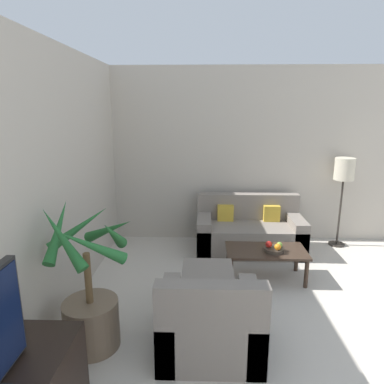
{
  "coord_description": "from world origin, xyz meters",
  "views": [
    {
      "loc": [
        -1.79,
        1.11,
        2.08
      ],
      "look_at": [
        -1.92,
        5.49,
        1.0
      ],
      "focal_mm": 32.0,
      "sensor_mm": 36.0,
      "label": 1
    }
  ],
  "objects_px": {
    "floor_lamp": "(344,174)",
    "apple_green": "(280,245)",
    "coffee_table": "(266,254)",
    "orange_fruit": "(278,247)",
    "armchair": "(210,323)",
    "potted_palm": "(90,301)",
    "sofa_loveseat": "(249,232)",
    "ottoman": "(208,286)",
    "fruit_bowl": "(274,250)",
    "apple_red": "(269,244)"
  },
  "relations": [
    {
      "from": "coffee_table",
      "to": "apple_red",
      "type": "relative_size",
      "value": 12.04
    },
    {
      "from": "fruit_bowl",
      "to": "orange_fruit",
      "type": "bearing_deg",
      "value": -62.5
    },
    {
      "from": "apple_green",
      "to": "armchair",
      "type": "xyz_separation_m",
      "value": [
        -0.87,
        -1.31,
        -0.19
      ]
    },
    {
      "from": "coffee_table",
      "to": "orange_fruit",
      "type": "relative_size",
      "value": 12.52
    },
    {
      "from": "floor_lamp",
      "to": "coffee_table",
      "type": "distance_m",
      "value": 1.9
    },
    {
      "from": "sofa_loveseat",
      "to": "floor_lamp",
      "type": "distance_m",
      "value": 1.66
    },
    {
      "from": "floor_lamp",
      "to": "apple_green",
      "type": "bearing_deg",
      "value": -135.19
    },
    {
      "from": "armchair",
      "to": "potted_palm",
      "type": "bearing_deg",
      "value": 177.73
    },
    {
      "from": "orange_fruit",
      "to": "ottoman",
      "type": "relative_size",
      "value": 0.14
    },
    {
      "from": "apple_red",
      "to": "ottoman",
      "type": "bearing_deg",
      "value": -143.1
    },
    {
      "from": "floor_lamp",
      "to": "fruit_bowl",
      "type": "xyz_separation_m",
      "value": [
        -1.23,
        -1.16,
        -0.72
      ]
    },
    {
      "from": "floor_lamp",
      "to": "coffee_table",
      "type": "relative_size",
      "value": 1.4
    },
    {
      "from": "orange_fruit",
      "to": "fruit_bowl",
      "type": "bearing_deg",
      "value": 117.5
    },
    {
      "from": "apple_red",
      "to": "armchair",
      "type": "height_order",
      "value": "armchair"
    },
    {
      "from": "ottoman",
      "to": "potted_palm",
      "type": "bearing_deg",
      "value": -145.46
    },
    {
      "from": "fruit_bowl",
      "to": "ottoman",
      "type": "relative_size",
      "value": 0.44
    },
    {
      "from": "coffee_table",
      "to": "ottoman",
      "type": "relative_size",
      "value": 1.77
    },
    {
      "from": "apple_green",
      "to": "armchair",
      "type": "relative_size",
      "value": 0.08
    },
    {
      "from": "potted_palm",
      "to": "coffee_table",
      "type": "distance_m",
      "value": 2.2
    },
    {
      "from": "fruit_bowl",
      "to": "apple_green",
      "type": "relative_size",
      "value": 3.42
    },
    {
      "from": "apple_green",
      "to": "armchair",
      "type": "height_order",
      "value": "armchair"
    },
    {
      "from": "potted_palm",
      "to": "orange_fruit",
      "type": "bearing_deg",
      "value": 32.6
    },
    {
      "from": "floor_lamp",
      "to": "potted_palm",
      "type": "bearing_deg",
      "value": -141.73
    },
    {
      "from": "potted_palm",
      "to": "fruit_bowl",
      "type": "bearing_deg",
      "value": 34.38
    },
    {
      "from": "fruit_bowl",
      "to": "armchair",
      "type": "distance_m",
      "value": 1.53
    },
    {
      "from": "floor_lamp",
      "to": "ottoman",
      "type": "height_order",
      "value": "floor_lamp"
    },
    {
      "from": "fruit_bowl",
      "to": "apple_red",
      "type": "xyz_separation_m",
      "value": [
        -0.06,
        0.01,
        0.06
      ]
    },
    {
      "from": "potted_palm",
      "to": "orange_fruit",
      "type": "height_order",
      "value": "potted_palm"
    },
    {
      "from": "potted_palm",
      "to": "orange_fruit",
      "type": "xyz_separation_m",
      "value": [
        1.88,
        1.2,
        0.03
      ]
    },
    {
      "from": "floor_lamp",
      "to": "armchair",
      "type": "height_order",
      "value": "floor_lamp"
    },
    {
      "from": "sofa_loveseat",
      "to": "ottoman",
      "type": "relative_size",
      "value": 2.8
    },
    {
      "from": "apple_red",
      "to": "sofa_loveseat",
      "type": "bearing_deg",
      "value": 97.12
    },
    {
      "from": "orange_fruit",
      "to": "floor_lamp",
      "type": "bearing_deg",
      "value": 45.64
    },
    {
      "from": "coffee_table",
      "to": "sofa_loveseat",
      "type": "bearing_deg",
      "value": 95.96
    },
    {
      "from": "coffee_table",
      "to": "apple_green",
      "type": "height_order",
      "value": "apple_green"
    },
    {
      "from": "sofa_loveseat",
      "to": "ottoman",
      "type": "height_order",
      "value": "sofa_loveseat"
    },
    {
      "from": "apple_red",
      "to": "ottoman",
      "type": "xyz_separation_m",
      "value": [
        -0.75,
        -0.56,
        -0.26
      ]
    },
    {
      "from": "armchair",
      "to": "ottoman",
      "type": "distance_m",
      "value": 0.76
    },
    {
      "from": "sofa_loveseat",
      "to": "floor_lamp",
      "type": "height_order",
      "value": "floor_lamp"
    },
    {
      "from": "sofa_loveseat",
      "to": "coffee_table",
      "type": "relative_size",
      "value": 1.58
    },
    {
      "from": "fruit_bowl",
      "to": "apple_red",
      "type": "distance_m",
      "value": 0.09
    },
    {
      "from": "coffee_table",
      "to": "armchair",
      "type": "relative_size",
      "value": 1.12
    },
    {
      "from": "apple_red",
      "to": "orange_fruit",
      "type": "relative_size",
      "value": 1.04
    },
    {
      "from": "sofa_loveseat",
      "to": "armchair",
      "type": "distance_m",
      "value": 2.32
    },
    {
      "from": "coffee_table",
      "to": "fruit_bowl",
      "type": "xyz_separation_m",
      "value": [
        0.08,
        -0.04,
        0.07
      ]
    },
    {
      "from": "sofa_loveseat",
      "to": "orange_fruit",
      "type": "xyz_separation_m",
      "value": [
        0.21,
        -0.99,
        0.19
      ]
    },
    {
      "from": "floor_lamp",
      "to": "ottoman",
      "type": "bearing_deg",
      "value": -139.97
    },
    {
      "from": "sofa_loveseat",
      "to": "apple_green",
      "type": "relative_size",
      "value": 21.7
    },
    {
      "from": "armchair",
      "to": "orange_fruit",
      "type": "bearing_deg",
      "value": 56.24
    },
    {
      "from": "orange_fruit",
      "to": "potted_palm",
      "type": "bearing_deg",
      "value": -147.4
    }
  ]
}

